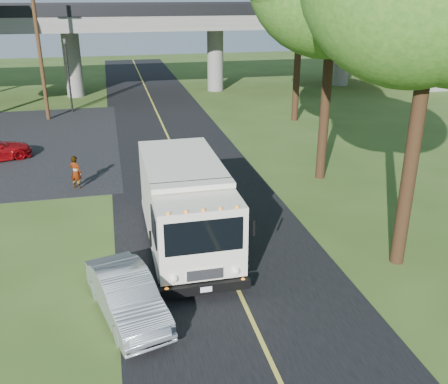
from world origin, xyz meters
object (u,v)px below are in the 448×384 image
object	(u,v)px
traffic_signal	(68,67)
utility_pole	(40,51)
pedestrian	(76,172)
silver_sedan	(127,295)
step_van	(185,203)

from	to	relation	value
traffic_signal	utility_pole	xyz separation A→B (m)	(-1.50, -2.00, 1.40)
pedestrian	silver_sedan	bearing A→B (deg)	133.54
step_van	silver_sedan	bearing A→B (deg)	-121.20
utility_pole	silver_sedan	world-z (taller)	utility_pole
traffic_signal	pedestrian	distance (m)	16.09
traffic_signal	utility_pole	distance (m)	2.86
utility_pole	pedestrian	size ratio (longest dim) A/B	5.91
pedestrian	step_van	bearing A→B (deg)	155.00
utility_pole	step_van	bearing A→B (deg)	-72.41
pedestrian	traffic_signal	bearing A→B (deg)	-52.77
silver_sedan	pedestrian	size ratio (longest dim) A/B	2.54
step_van	pedestrian	xyz separation A→B (m)	(-3.95, 6.48, -0.84)
traffic_signal	step_van	xyz separation A→B (m)	(4.95, -22.35, -1.60)
utility_pole	step_van	size ratio (longest dim) A/B	1.28
step_van	traffic_signal	bearing A→B (deg)	102.21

